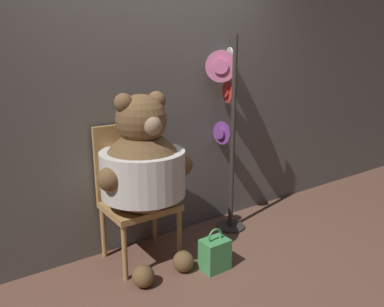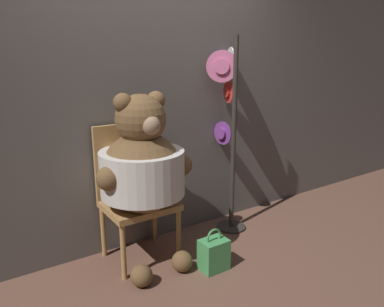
{
  "view_description": "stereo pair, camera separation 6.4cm",
  "coord_description": "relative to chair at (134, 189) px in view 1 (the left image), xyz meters",
  "views": [
    {
      "loc": [
        -1.54,
        -2.05,
        1.64
      ],
      "look_at": [
        0.2,
        0.44,
        0.83
      ],
      "focal_mm": 35.0,
      "sensor_mm": 36.0,
      "label": 1
    },
    {
      "loc": [
        -1.49,
        -2.08,
        1.64
      ],
      "look_at": [
        0.2,
        0.44,
        0.83
      ],
      "focal_mm": 35.0,
      "sensor_mm": 36.0,
      "label": 2
    }
  ],
  "objects": [
    {
      "name": "ground_plane",
      "position": [
        0.29,
        -0.57,
        -0.58
      ],
      "size": [
        14.0,
        14.0,
        0.0
      ],
      "primitive_type": "plane",
      "color": "brown"
    },
    {
      "name": "wall_back",
      "position": [
        0.29,
        0.22,
        0.59
      ],
      "size": [
        8.0,
        0.1,
        2.35
      ],
      "color": "#66605B",
      "rests_on": "ground_plane"
    },
    {
      "name": "teddy_bear",
      "position": [
        0.0,
        -0.17,
        0.22
      ],
      "size": [
        0.78,
        0.69,
        1.38
      ],
      "color": "brown",
      "rests_on": "ground_plane"
    },
    {
      "name": "handbag_on_ground",
      "position": [
        0.4,
        -0.57,
        -0.45
      ],
      "size": [
        0.21,
        0.16,
        0.35
      ],
      "color": "#479E56",
      "rests_on": "ground_plane"
    },
    {
      "name": "hat_display_rack",
      "position": [
        0.97,
        -0.01,
        0.45
      ],
      "size": [
        0.33,
        0.44,
        1.8
      ],
      "color": "#332D28",
      "rests_on": "ground_plane"
    },
    {
      "name": "chair",
      "position": [
        0.0,
        0.0,
        0.0
      ],
      "size": [
        0.54,
        0.47,
        1.1
      ],
      "color": "#B2844C",
      "rests_on": "ground_plane"
    }
  ]
}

